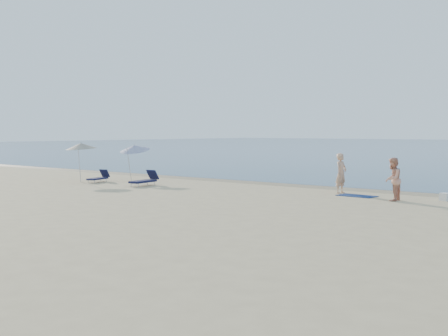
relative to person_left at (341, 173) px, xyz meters
The scene contains 9 objects.
wet_sand_strip 3.43m from the person_left, 142.96° to the left, with size 240.00×1.60×0.00m, color #847254.
person_left is the anchor object (origin of this frame).
person_right 3.09m from the person_left, 22.51° to the right, with size 0.85×0.66×1.75m, color tan.
beach_towel 1.46m from the person_left, 27.11° to the right, with size 1.62×0.90×0.03m, color #0F204E.
white_bag 4.62m from the person_left, ahead, with size 0.37×0.32×0.32m, color silver.
umbrella_near 12.20m from the person_left, behind, with size 2.05×2.07×2.24m.
umbrella_far 14.45m from the person_left, 165.61° to the right, with size 2.20×2.21×2.26m.
lounger_left 13.49m from the person_left, 166.87° to the right, with size 0.88×1.61×0.68m.
lounger_right 10.08m from the person_left, 163.03° to the right, with size 0.77×1.84×0.79m.
Camera 1 is at (13.99, -5.74, 2.83)m, focal length 45.00 mm.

